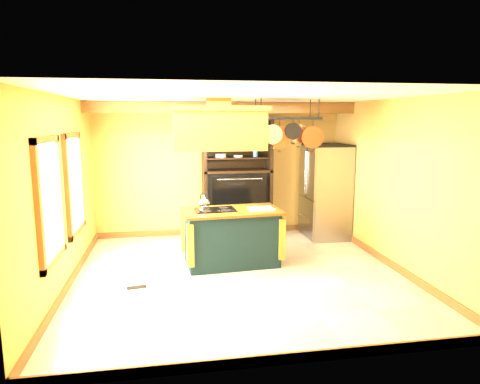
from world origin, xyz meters
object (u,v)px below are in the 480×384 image
object	(u,v)px
kitchen_island	(231,237)
refrigerator	(325,193)
range_hood	(219,127)
hutch	(237,192)
pot_rack	(287,126)

from	to	relation	value
kitchen_island	refrigerator	bearing A→B (deg)	28.38
range_hood	refrigerator	size ratio (longest dim) A/B	0.81
kitchen_island	hutch	world-z (taller)	hutch
range_hood	pot_rack	size ratio (longest dim) A/B	1.32
kitchen_island	pot_rack	size ratio (longest dim) A/B	1.45
range_hood	refrigerator	world-z (taller)	range_hood
kitchen_island	hutch	bearing A→B (deg)	73.71
range_hood	hutch	world-z (taller)	range_hood
pot_rack	hutch	size ratio (longest dim) A/B	0.47
pot_rack	refrigerator	size ratio (longest dim) A/B	0.61
pot_rack	hutch	distance (m)	2.24
kitchen_island	hutch	size ratio (longest dim) A/B	0.69
range_hood	refrigerator	bearing A→B (deg)	30.47
refrigerator	hutch	bearing A→B (deg)	169.16
pot_rack	hutch	world-z (taller)	pot_rack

